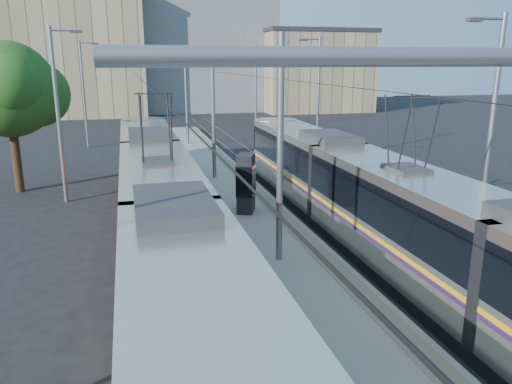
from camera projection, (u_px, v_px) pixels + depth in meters
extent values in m
cube|color=gray|center=(225.00, 194.00, 24.58)|extent=(4.00, 50.00, 0.30)
cube|color=gray|center=(196.00, 193.00, 24.19)|extent=(0.70, 50.00, 0.01)
cube|color=gray|center=(254.00, 189.00, 24.89)|extent=(0.70, 50.00, 0.01)
cube|color=gray|center=(136.00, 202.00, 23.57)|extent=(0.07, 70.00, 0.03)
cube|color=gray|center=(166.00, 200.00, 23.92)|extent=(0.07, 70.00, 0.03)
cube|color=gray|center=(281.00, 193.00, 25.31)|extent=(0.07, 70.00, 0.03)
cube|color=gray|center=(308.00, 191.00, 25.66)|extent=(0.07, 70.00, 0.03)
cube|color=black|center=(162.00, 252.00, 16.91)|extent=(2.30, 27.48, 0.40)
cube|color=beige|center=(160.00, 206.00, 16.49)|extent=(2.40, 25.88, 2.90)
cube|color=black|center=(159.00, 191.00, 16.37)|extent=(2.43, 25.88, 1.30)
cube|color=#FFF20D|center=(160.00, 217.00, 16.59)|extent=(2.43, 25.88, 0.12)
cube|color=#B00A0D|center=(161.00, 231.00, 16.72)|extent=(2.42, 25.88, 1.10)
cube|color=#2D2D30|center=(157.00, 158.00, 16.09)|extent=(1.68, 3.00, 0.30)
cube|color=black|center=(399.00, 265.00, 15.83)|extent=(2.30, 29.15, 0.40)
cube|color=#B8B4A8|center=(403.00, 216.00, 15.41)|extent=(2.40, 27.55, 2.90)
cube|color=black|center=(404.00, 200.00, 15.28)|extent=(2.43, 27.55, 1.30)
cube|color=#ECA50C|center=(402.00, 228.00, 15.51)|extent=(2.43, 27.55, 0.12)
cube|color=#32164E|center=(401.00, 233.00, 15.55)|extent=(2.43, 27.55, 0.10)
cube|color=#2D2D30|center=(407.00, 165.00, 15.00)|extent=(1.68, 3.00, 0.30)
cylinder|color=slate|center=(280.00, 152.00, 15.22)|extent=(0.20, 0.20, 7.00)
cylinder|color=slate|center=(281.00, 60.00, 14.54)|extent=(9.20, 0.10, 0.10)
cylinder|color=slate|center=(213.00, 113.00, 26.46)|extent=(0.20, 0.20, 7.00)
cylinder|color=slate|center=(212.00, 61.00, 25.77)|extent=(9.20, 0.10, 0.10)
cylinder|color=slate|center=(186.00, 98.00, 37.70)|extent=(0.20, 0.20, 7.00)
cylinder|color=slate|center=(185.00, 61.00, 37.01)|extent=(9.20, 0.10, 0.10)
cylinder|color=black|center=(145.00, 83.00, 22.34)|extent=(0.02, 70.00, 0.02)
cylinder|color=black|center=(297.00, 81.00, 24.08)|extent=(0.02, 70.00, 0.02)
cylinder|color=slate|center=(58.00, 117.00, 22.72)|extent=(0.18, 0.18, 8.00)
cube|color=#2D2D30|center=(76.00, 32.00, 22.03)|extent=(0.50, 0.22, 0.12)
cylinder|color=slate|center=(84.00, 95.00, 37.70)|extent=(0.18, 0.18, 8.00)
cube|color=#2D2D30|center=(95.00, 44.00, 37.02)|extent=(0.50, 0.22, 0.12)
cylinder|color=slate|center=(490.00, 136.00, 16.99)|extent=(0.18, 0.18, 8.00)
cube|color=#2D2D30|center=(475.00, 20.00, 15.77)|extent=(0.50, 0.22, 0.12)
cylinder|color=slate|center=(318.00, 101.00, 31.97)|extent=(0.18, 0.18, 8.00)
cube|color=#2D2D30|center=(303.00, 40.00, 30.75)|extent=(0.50, 0.22, 0.12)
cylinder|color=slate|center=(256.00, 88.00, 46.95)|extent=(0.18, 0.18, 8.00)
cube|color=#2D2D30|center=(244.00, 47.00, 45.73)|extent=(0.50, 0.22, 0.12)
cube|color=black|center=(246.00, 183.00, 20.86)|extent=(1.00, 1.24, 2.47)
cube|color=black|center=(246.00, 180.00, 20.82)|extent=(1.06, 1.29, 1.29)
cylinder|color=#382314|center=(17.00, 162.00, 25.22)|extent=(0.43, 0.43, 3.11)
sphere|color=#123F14|center=(8.00, 89.00, 24.31)|extent=(4.66, 4.66, 4.66)
sphere|color=#123F14|center=(37.00, 94.00, 25.39)|extent=(3.30, 3.30, 3.30)
cube|color=tan|center=(76.00, 56.00, 60.65)|extent=(16.00, 12.00, 14.21)
cube|color=slate|center=(202.00, 57.00, 68.29)|extent=(18.00, 14.00, 14.07)
cube|color=#262328|center=(200.00, 1.00, 66.44)|extent=(18.36, 14.28, 0.50)
cube|color=tan|center=(313.00, 73.00, 66.58)|extent=(14.00, 10.00, 10.01)
cube|color=#262328|center=(314.00, 31.00, 65.25)|extent=(14.28, 10.20, 0.50)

